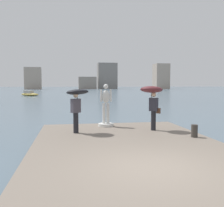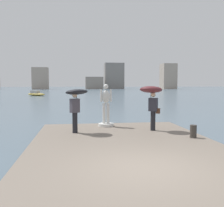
# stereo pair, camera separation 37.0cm
# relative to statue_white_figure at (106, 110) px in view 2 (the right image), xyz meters

# --- Properties ---
(ground_plane) EXTENTS (400.00, 400.00, 0.00)m
(ground_plane) POSITION_rel_statue_white_figure_xyz_m (0.28, 33.46, -1.21)
(ground_plane) COLOR slate
(pier) EXTENTS (6.75, 10.51, 0.40)m
(pier) POSITION_rel_statue_white_figure_xyz_m (0.28, -4.29, -1.01)
(pier) COLOR slate
(pier) RESTS_ON ground
(statue_white_figure) EXTENTS (0.77, 0.77, 2.10)m
(statue_white_figure) POSITION_rel_statue_white_figure_xyz_m (0.00, 0.00, 0.00)
(statue_white_figure) COLOR silver
(statue_white_figure) RESTS_ON pier
(onlooker_left) EXTENTS (1.31, 1.32, 1.92)m
(onlooker_left) POSITION_rel_statue_white_figure_xyz_m (-1.47, -1.51, 0.67)
(onlooker_left) COLOR black
(onlooker_left) RESTS_ON pier
(onlooker_right) EXTENTS (1.41, 1.42, 2.04)m
(onlooker_right) POSITION_rel_statue_white_figure_xyz_m (1.92, -1.40, 0.80)
(onlooker_right) COLOR black
(onlooker_right) RESTS_ON pier
(mooring_bollard) EXTENTS (0.26, 0.26, 0.50)m
(mooring_bollard) POSITION_rel_statue_white_figure_xyz_m (3.09, -3.23, -0.55)
(mooring_bollard) COLOR #38332D
(mooring_bollard) RESTS_ON pier
(boat_mid) EXTENTS (4.67, 4.07, 1.14)m
(boat_mid) POSITION_rel_statue_white_figure_xyz_m (-10.09, 43.93, -0.78)
(boat_mid) COLOR #B2993D
(boat_mid) RESTS_ON ground
(distant_skyline) EXTENTS (95.59, 13.62, 13.23)m
(distant_skyline) POSITION_rel_statue_white_figure_xyz_m (10.69, 117.38, 4.36)
(distant_skyline) COLOR gray
(distant_skyline) RESTS_ON ground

